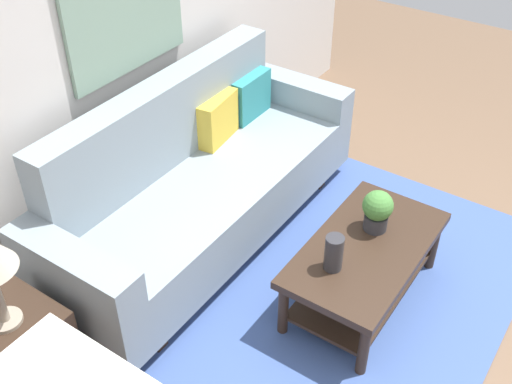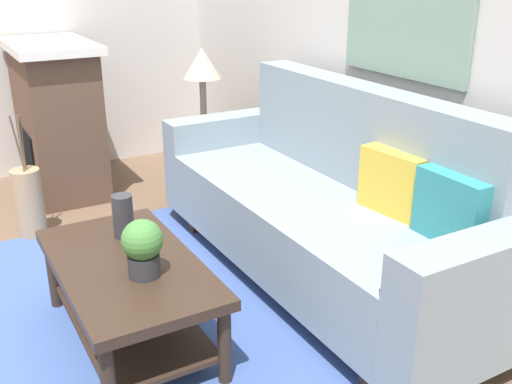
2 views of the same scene
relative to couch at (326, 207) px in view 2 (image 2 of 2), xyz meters
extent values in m
plane|color=brown|center=(0.00, -1.61, -0.43)|extent=(9.41, 9.41, 0.00)
cube|color=silver|center=(0.00, 0.54, 0.92)|extent=(5.41, 0.10, 2.70)
cube|color=silver|center=(-2.75, -1.06, 0.92)|extent=(0.10, 5.10, 2.70)
cube|color=#3D5693|center=(0.00, -1.11, -0.43)|extent=(2.75, 1.77, 0.01)
cube|color=gray|center=(0.00, -0.06, -0.11)|extent=(2.02, 0.84, 0.40)
cube|color=gray|center=(0.00, 0.26, 0.37)|extent=(2.02, 0.20, 0.56)
cube|color=gray|center=(-1.11, -0.06, -0.01)|extent=(0.20, 0.84, 0.60)
cube|color=gray|center=(1.11, -0.06, -0.01)|extent=(0.20, 0.84, 0.60)
cube|color=#332319|center=(-0.91, -0.06, -0.37)|extent=(0.08, 0.74, 0.12)
cube|color=#332319|center=(0.91, -0.06, -0.37)|extent=(0.08, 0.74, 0.12)
cube|color=gold|center=(0.38, 0.12, 0.25)|extent=(0.37, 0.16, 0.32)
cube|color=teal|center=(0.77, 0.12, 0.25)|extent=(0.36, 0.12, 0.32)
cube|color=#332319|center=(0.07, -1.17, -0.03)|extent=(1.10, 0.60, 0.05)
cube|color=#332319|center=(0.07, -1.17, -0.31)|extent=(0.98, 0.50, 0.02)
cylinder|color=#332319|center=(-0.42, -1.42, -0.24)|extent=(0.06, 0.06, 0.38)
cylinder|color=#332319|center=(0.56, -1.42, -0.24)|extent=(0.06, 0.06, 0.38)
cylinder|color=#332319|center=(-0.42, -0.92, -0.24)|extent=(0.06, 0.06, 0.38)
cylinder|color=#332319|center=(0.56, -0.92, -0.24)|extent=(0.06, 0.06, 0.38)
cylinder|color=#2D2D33|center=(-0.20, -1.09, 0.11)|extent=(0.10, 0.10, 0.22)
cylinder|color=#2D2D33|center=(0.23, -1.14, 0.05)|extent=(0.14, 0.14, 0.10)
sphere|color=#427C37|center=(0.23, -1.14, 0.17)|extent=(0.18, 0.18, 0.18)
cube|color=#332319|center=(-1.51, -0.04, -0.15)|extent=(0.44, 0.44, 0.56)
cylinder|color=gray|center=(-1.51, -0.04, 0.14)|extent=(0.16, 0.16, 0.02)
cylinder|color=gray|center=(-1.51, -0.04, 0.30)|extent=(0.05, 0.05, 0.35)
cone|color=#B2A893|center=(-1.51, -0.04, 0.59)|extent=(0.28, 0.28, 0.22)
cube|color=brown|center=(-2.15, -0.97, 0.12)|extent=(0.90, 0.50, 1.10)
cube|color=black|center=(-2.15, -1.23, -0.13)|extent=(0.52, 0.02, 0.44)
cube|color=silver|center=(-2.15, -0.97, 0.70)|extent=(1.02, 0.58, 0.06)
cylinder|color=tan|center=(-1.40, -1.36, -0.20)|extent=(0.18, 0.18, 0.46)
cylinder|color=brown|center=(-1.38, -1.36, 0.21)|extent=(0.03, 0.02, 0.36)
cylinder|color=brown|center=(-1.41, -1.34, 0.21)|extent=(0.02, 0.02, 0.36)
cylinder|color=brown|center=(-1.41, -1.38, 0.21)|extent=(0.03, 0.05, 0.36)
camera|label=1|loc=(-2.45, -2.11, 2.41)|focal=43.50mm
camera|label=2|loc=(2.45, -1.84, 1.28)|focal=41.59mm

